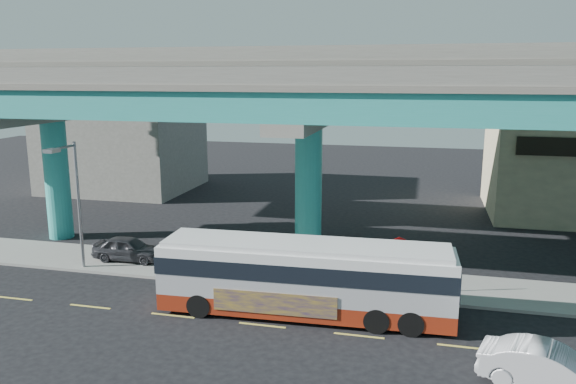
% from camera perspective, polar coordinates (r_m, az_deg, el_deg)
% --- Properties ---
extents(ground, '(120.00, 120.00, 0.00)m').
position_cam_1_polar(ground, '(24.10, -2.43, -13.08)').
color(ground, black).
rests_on(ground, ground).
extents(sidewalk, '(70.00, 4.00, 0.15)m').
position_cam_1_polar(sidewalk, '(28.99, 0.62, -8.49)').
color(sidewalk, gray).
rests_on(sidewalk, ground).
extents(lane_markings, '(58.00, 0.12, 0.01)m').
position_cam_1_polar(lane_markings, '(23.84, -2.63, -13.37)').
color(lane_markings, '#D8C64C').
rests_on(lane_markings, ground).
extents(viaduct, '(52.00, 12.40, 11.70)m').
position_cam_1_polar(viaduct, '(30.71, 2.20, 9.96)').
color(viaduct, teal).
rests_on(viaduct, ground).
extents(building_concrete, '(12.00, 10.00, 9.00)m').
position_cam_1_polar(building_concrete, '(52.32, -16.43, 5.20)').
color(building_concrete, gray).
rests_on(building_concrete, ground).
extents(transit_bus, '(12.64, 3.18, 3.22)m').
position_cam_1_polar(transit_bus, '(24.17, 1.76, -8.47)').
color(transit_bus, maroon).
rests_on(transit_bus, ground).
extents(sedan, '(3.95, 5.29, 1.47)m').
position_cam_1_polar(sedan, '(21.08, 25.05, -15.92)').
color(sedan, '#BBBBC1').
rests_on(sedan, ground).
extents(parked_car, '(1.82, 3.97, 1.32)m').
position_cam_1_polar(parked_car, '(32.09, -15.93, -5.54)').
color(parked_car, '#313136').
rests_on(parked_car, sidewalk).
extents(street_lamp, '(0.50, 2.23, 6.66)m').
position_cam_1_polar(street_lamp, '(30.45, -21.16, 0.45)').
color(street_lamp, gray).
rests_on(street_lamp, sidewalk).
extents(stop_sign, '(0.80, 0.26, 2.73)m').
position_cam_1_polar(stop_sign, '(26.42, 11.19, -6.05)').
color(stop_sign, gray).
rests_on(stop_sign, sidewalk).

